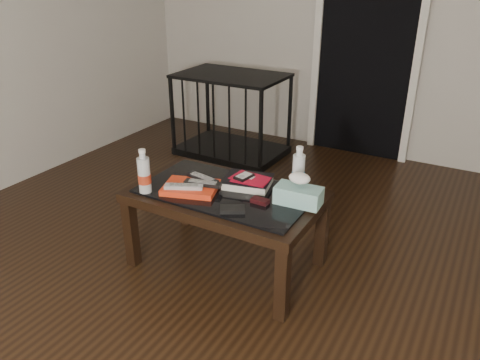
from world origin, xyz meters
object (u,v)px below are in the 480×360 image
object	(u,v)px
tissue_box	(299,195)
coffee_table	(226,201)
pet_crate	(232,129)
textbook	(248,182)
water_bottle_right	(299,168)
water_bottle_left	(144,171)

from	to	relation	value
tissue_box	coffee_table	bearing A→B (deg)	-175.77
pet_crate	textbook	bearing A→B (deg)	-54.84
water_bottle_right	pet_crate	bearing A→B (deg)	132.24
coffee_table	pet_crate	world-z (taller)	pet_crate
textbook	tissue_box	bearing A→B (deg)	-22.76
coffee_table	water_bottle_right	world-z (taller)	water_bottle_right
pet_crate	tissue_box	bearing A→B (deg)	-47.74
water_bottle_left	textbook	bearing A→B (deg)	37.04
water_bottle_left	tissue_box	size ratio (longest dim) A/B	1.03
coffee_table	water_bottle_left	size ratio (longest dim) A/B	4.20
textbook	water_bottle_right	bearing A→B (deg)	10.27
textbook	water_bottle_right	xyz separation A→B (m)	(0.25, 0.10, 0.10)
coffee_table	water_bottle_right	distance (m)	0.43
pet_crate	water_bottle_right	bearing A→B (deg)	-46.06
coffee_table	textbook	world-z (taller)	textbook
coffee_table	tissue_box	size ratio (longest dim) A/B	4.35
textbook	water_bottle_right	world-z (taller)	water_bottle_right
water_bottle_right	tissue_box	world-z (taller)	water_bottle_right
coffee_table	water_bottle_right	xyz separation A→B (m)	(0.32, 0.21, 0.18)
pet_crate	coffee_table	bearing A→B (deg)	-58.90
water_bottle_left	water_bottle_right	distance (m)	0.81
water_bottle_right	tissue_box	bearing A→B (deg)	-65.97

